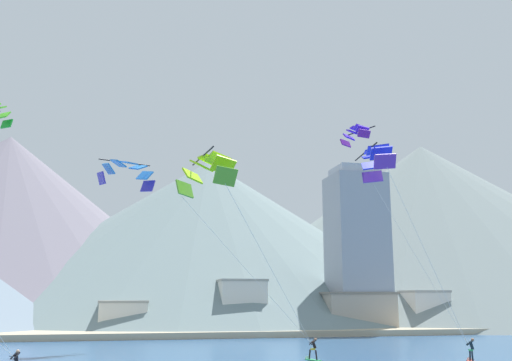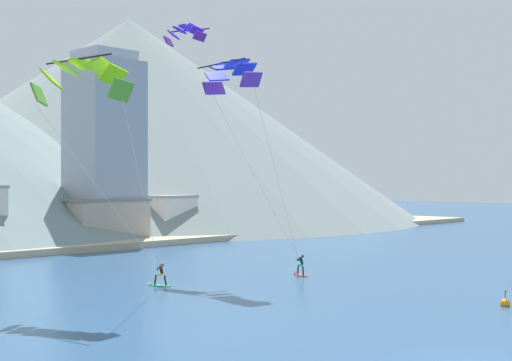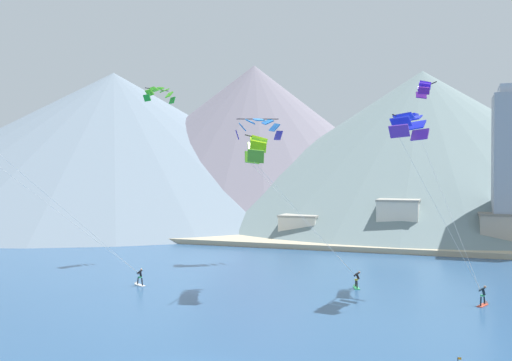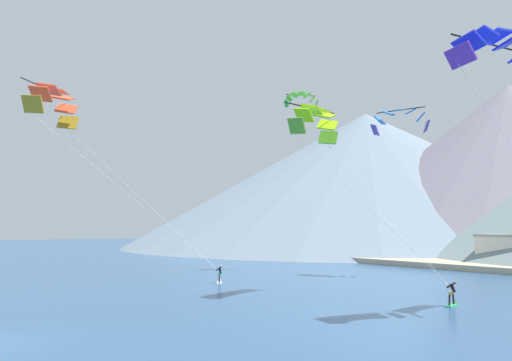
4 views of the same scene
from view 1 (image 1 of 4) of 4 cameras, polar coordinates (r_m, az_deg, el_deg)
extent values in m
cylinder|color=#14232D|center=(44.10, 20.83, -16.12)|extent=(0.19, 0.26, 0.71)
cylinder|color=#14232D|center=(44.88, 20.62, -16.04)|extent=(0.19, 0.26, 0.71)
cube|color=#33B266|center=(44.46, 20.69, -15.58)|extent=(0.36, 0.32, 0.12)
cylinder|color=#14232D|center=(44.44, 20.74, -15.16)|extent=(0.41, 0.32, 0.60)
cylinder|color=#14232D|center=(44.30, 20.63, -14.96)|extent=(0.50, 0.26, 0.39)
cylinder|color=#14232D|center=(44.52, 20.57, -14.94)|extent=(0.50, 0.26, 0.39)
cylinder|color=black|center=(44.38, 20.36, -15.01)|extent=(0.22, 0.50, 0.03)
sphere|color=#9E7051|center=(44.44, 20.84, -14.66)|extent=(0.22, 0.22, 0.22)
cone|color=white|center=(45.37, 20.52, -16.40)|extent=(0.44, 0.41, 0.36)
cube|color=#33B266|center=(43.10, 5.73, -17.43)|extent=(0.87, 1.51, 0.07)
cylinder|color=black|center=(42.74, 6.05, -16.97)|extent=(0.18, 0.25, 0.69)
cylinder|color=black|center=(43.38, 5.39, -16.90)|extent=(0.18, 0.25, 0.69)
cube|color=yellow|center=(43.03, 5.71, -16.43)|extent=(0.34, 0.30, 0.12)
cylinder|color=black|center=(43.06, 5.81, -16.00)|extent=(0.45, 0.32, 0.58)
cylinder|color=black|center=(42.90, 5.79, -15.80)|extent=(0.49, 0.23, 0.38)
cylinder|color=black|center=(43.08, 5.60, -15.79)|extent=(0.49, 0.23, 0.38)
cylinder|color=black|center=(42.88, 5.49, -15.85)|extent=(0.19, 0.50, 0.03)
sphere|color=#9E7051|center=(43.13, 5.97, -15.53)|extent=(0.21, 0.21, 0.21)
cone|color=white|center=(43.79, 5.02, -17.26)|extent=(0.44, 0.40, 0.36)
cylinder|color=black|center=(35.96, -22.85, -16.08)|extent=(0.34, 0.38, 0.58)
cylinder|color=black|center=(35.80, -22.79, -15.85)|extent=(0.31, 0.46, 0.38)
cylinder|color=black|center=(35.94, -23.07, -15.81)|extent=(0.31, 0.46, 0.38)
cylinder|color=black|center=(35.74, -23.13, -15.87)|extent=(0.47, 0.29, 0.03)
sphere|color=tan|center=(36.00, -22.71, -15.49)|extent=(0.21, 0.21, 0.21)
cube|color=#5E2BA7|center=(41.33, 12.77, 1.87)|extent=(1.70, 0.85, 1.11)
cube|color=#1E29DD|center=(42.15, 12.40, 2.69)|extent=(1.75, 1.14, 0.95)
cube|color=#1E29DD|center=(43.13, 12.06, 3.04)|extent=(1.79, 1.35, 0.68)
cube|color=#1E29DD|center=(44.15, 11.78, 2.93)|extent=(1.79, 1.44, 0.34)
cube|color=#1E29DD|center=(45.10, 11.60, 2.38)|extent=(1.77, 1.48, 0.68)
cube|color=#1E29DD|center=(45.87, 11.53, 1.50)|extent=(1.72, 1.41, 0.95)
cube|color=#5E2BA7|center=(46.39, 11.56, 0.37)|extent=(1.64, 1.21, 1.11)
cylinder|color=black|center=(44.01, 10.89, 2.80)|extent=(0.68, 5.43, 0.10)
cylinder|color=silver|center=(42.18, 16.74, -7.18)|extent=(6.21, 1.44, 12.15)
cylinder|color=silver|center=(44.95, 15.82, -7.48)|extent=(4.81, 4.17, 12.15)
cube|color=#549D26|center=(35.90, -3.07, 0.43)|extent=(1.59, 0.77, 1.25)
cube|color=#A3E10F|center=(36.74, -3.28, 1.53)|extent=(1.69, 1.14, 1.16)
cube|color=#A3E10F|center=(37.72, -3.82, 2.08)|extent=(1.74, 1.44, 0.89)
cube|color=#A3E10F|center=(38.70, -4.59, 2.05)|extent=(1.73, 1.61, 0.50)
cube|color=#A3E10F|center=(39.53, -5.48, 1.48)|extent=(1.66, 1.68, 0.89)
cube|color=#A3E10F|center=(40.12, -6.37, 0.46)|extent=(1.53, 1.61, 1.16)
cube|color=#549D26|center=(40.39, -7.15, -0.84)|extent=(1.37, 1.39, 1.25)
cylinder|color=black|center=(38.44, -5.37, 2.43)|extent=(0.79, 5.36, 0.10)
cylinder|color=silver|center=(38.76, 1.52, -8.82)|extent=(7.45, 6.34, 10.20)
cylinder|color=silver|center=(41.06, -0.91, -8.98)|extent=(9.69, 1.12, 10.20)
cube|color=#651C8F|center=(51.76, 8.95, 3.70)|extent=(1.04, 0.78, 0.77)
cube|color=#4A1EE0|center=(51.59, 9.27, 4.31)|extent=(1.06, 0.87, 0.72)
cube|color=#4A1EE0|center=(51.25, 9.64, 4.80)|extent=(1.08, 0.87, 0.58)
cube|color=#4A1EE0|center=(50.76, 10.02, 5.10)|extent=(1.09, 0.80, 0.37)
cube|color=#4A1EE0|center=(50.19, 10.35, 5.17)|extent=(1.10, 0.71, 0.58)
cube|color=#4A1EE0|center=(49.59, 10.61, 5.01)|extent=(1.09, 0.63, 0.72)
cube|color=#651C8F|center=(49.05, 10.75, 4.62)|extent=(1.07, 0.54, 0.77)
cylinder|color=black|center=(50.94, 10.46, 4.92)|extent=(1.34, 3.14, 0.10)
cube|color=#3A2EB1|center=(53.08, -15.21, 0.22)|extent=(0.94, 1.59, 1.23)
cube|color=#287BD3|center=(53.37, -14.53, 1.14)|extent=(1.32, 1.77, 1.15)
cube|color=#287BD3|center=(53.85, -13.61, 1.68)|extent=(1.61, 1.84, 0.87)
cube|color=#287BD3|center=(54.43, -12.61, 1.73)|extent=(1.76, 1.84, 0.44)
cube|color=#287BD3|center=(55.01, -11.71, 1.31)|extent=(1.80, 1.74, 0.87)
cube|color=#287BD3|center=(55.48, -11.07, 0.51)|extent=(1.69, 1.54, 1.15)
cube|color=#3A2EB1|center=(55.78, -10.77, -0.55)|extent=(1.42, 1.29, 1.23)
cylinder|color=black|center=(54.98, -12.97, 1.77)|extent=(4.74, 1.89, 0.10)
cube|color=#5CD629|center=(54.23, -23.92, 5.98)|extent=(1.20, 1.12, 0.75)
cube|color=green|center=(54.29, -23.66, 5.21)|extent=(1.07, 0.90, 0.84)
cube|color=tan|center=(69.21, -5.34, -14.94)|extent=(180.00, 10.00, 0.70)
cube|color=silver|center=(72.93, -1.44, -12.58)|extent=(5.62, 4.69, 6.36)
cube|color=#99958B|center=(72.95, -1.42, -9.97)|extent=(5.85, 4.88, 0.30)
cube|color=#A89E8E|center=(76.08, 10.29, -12.95)|extent=(8.92, 4.08, 4.80)
cube|color=slate|center=(76.05, 10.22, -11.03)|extent=(9.28, 4.25, 0.30)
cube|color=silver|center=(82.19, 16.40, -12.48)|extent=(5.18, 5.65, 5.05)
cube|color=#9D9992|center=(82.17, 16.29, -10.62)|extent=(5.38, 5.87, 0.30)
cube|color=silver|center=(71.95, -13.16, -13.34)|extent=(5.58, 4.62, 3.77)
cube|color=#99958B|center=(71.91, -13.08, -11.72)|extent=(5.81, 4.81, 0.30)
cube|color=#999EA8|center=(77.99, 10.08, -7.06)|extent=(7.00, 7.00, 20.74)
cube|color=#A8ADB9|center=(79.58, 9.80, 0.84)|extent=(5.60, 5.60, 1.20)
cone|color=slate|center=(113.37, -4.88, -5.87)|extent=(96.95, 96.95, 31.32)
cone|color=slate|center=(120.93, -23.98, -4.18)|extent=(91.74, 91.74, 35.89)
cone|color=slate|center=(128.94, 16.60, -4.76)|extent=(106.40, 106.40, 37.37)
camera|label=2|loc=(17.19, -90.61, 8.87)|focal=50.00mm
camera|label=3|loc=(25.17, 100.85, 16.81)|focal=40.00mm
camera|label=4|loc=(34.92, 56.10, -5.92)|focal=35.00mm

